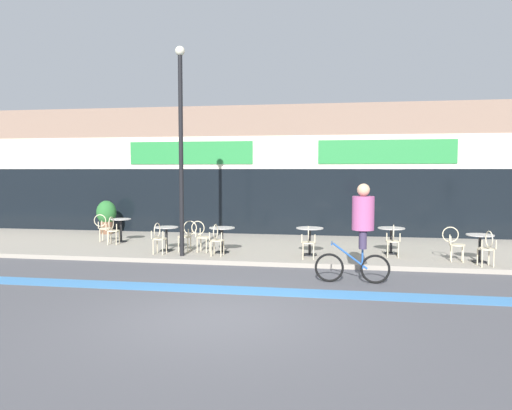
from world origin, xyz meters
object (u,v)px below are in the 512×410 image
cafe_chair_5_near (487,246)px  cafe_chair_0_side (103,226)px  cafe_chair_1_near (159,236)px  cafe_chair_3_near (308,240)px  bistro_table_1 (166,234)px  bistro_table_5 (480,242)px  cafe_chair_2_side (201,234)px  planter_pot (106,215)px  lamp_post (181,137)px  bistro_table_2 (222,235)px  bistro_table_3 (310,235)px  cyclist_1 (361,223)px  cafe_chair_1_side (187,234)px  bistro_table_4 (391,235)px  cafe_chair_0_near (112,228)px  bistro_table_0 (121,226)px  cafe_chair_2_near (217,238)px  cafe_chair_5_side (454,242)px  cafe_chair_4_near (393,239)px

cafe_chair_5_near → cafe_chair_0_side: bearing=70.2°
cafe_chair_1_near → cafe_chair_3_near: (4.18, -0.03, 0.00)m
bistro_table_1 → cafe_chair_1_near: (-0.00, -0.63, 0.01)m
bistro_table_5 → cafe_chair_2_side: 7.50m
planter_pot → lamp_post: lamp_post is taller
bistro_table_2 → bistro_table_3: size_ratio=0.95×
bistro_table_5 → cyclist_1: bearing=-142.0°
bistro_table_5 → planter_pot: 12.66m
bistro_table_2 → cafe_chair_1_near: cafe_chair_1_near is taller
bistro_table_2 → cafe_chair_1_near: (-1.68, -0.60, -0.01)m
cafe_chair_1_side → cyclist_1: size_ratio=0.41×
cafe_chair_3_near → lamp_post: size_ratio=0.16×
bistro_table_4 → cafe_chair_0_near: cafe_chair_0_near is taller
cafe_chair_2_side → cafe_chair_5_near: same height
bistro_table_0 → cafe_chair_3_near: cafe_chair_3_near is taller
cyclist_1 → cafe_chair_0_side: bearing=-27.5°
cafe_chair_0_near → cafe_chair_2_near: bearing=-116.7°
bistro_table_3 → cafe_chair_3_near: 0.63m
bistro_table_1 → bistro_table_5: bistro_table_5 is taller
cafe_chair_2_side → cafe_chair_1_side: bearing=-176.8°
bistro_table_1 → bistro_table_2: 1.68m
bistro_table_2 → cafe_chair_5_side: cafe_chair_5_side is taller
cafe_chair_1_side → cafe_chair_2_near: size_ratio=1.00×
cafe_chair_0_near → cafe_chair_1_side: same height
bistro_table_0 → cafe_chair_0_side: (-0.62, -0.01, -0.02)m
lamp_post → bistro_table_3: bearing=11.3°
bistro_table_0 → cafe_chair_1_side: cafe_chair_1_side is taller
bistro_table_3 → cafe_chair_0_side: 7.06m
cafe_chair_0_side → cafe_chair_1_near: 3.44m
bistro_table_1 → cafe_chair_3_near: (4.18, -0.65, 0.01)m
bistro_table_4 → cafe_chair_2_side: 5.42m
cafe_chair_3_near → cafe_chair_1_near: bearing=86.0°
bistro_table_2 → cafe_chair_3_near: cafe_chair_3_near is taller
cafe_chair_0_side → planter_pot: planter_pot is taller
cafe_chair_0_side → cafe_chair_5_side: size_ratio=1.00×
cafe_chair_0_near → bistro_table_5: bearing=-101.3°
bistro_table_4 → cafe_chair_5_near: cafe_chair_5_near is taller
cafe_chair_0_near → cafe_chair_5_side: (10.02, -1.17, 0.00)m
bistro_table_0 → cafe_chair_4_near: (8.53, -1.47, -0.02)m
cafe_chair_0_near → cafe_chair_0_side: same height
cafe_chair_2_side → planter_pot: (-4.61, 3.40, 0.18)m
cafe_chair_5_near → planter_pot: 12.87m
bistro_table_5 → cafe_chair_1_side: (-7.92, 0.33, 0.01)m
bistro_table_2 → planter_pot: planter_pot is taller
cafe_chair_4_near → cafe_chair_5_side: same height
cafe_chair_1_side → bistro_table_3: bearing=179.5°
bistro_table_2 → cafe_chair_2_near: (-0.00, -0.63, -0.01)m
cafe_chair_4_near → cafe_chair_5_near: bearing=-109.8°
bistro_table_4 → cafe_chair_3_near: (-2.25, -1.28, -0.01)m
bistro_table_2 → cyclist_1: cyclist_1 is taller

